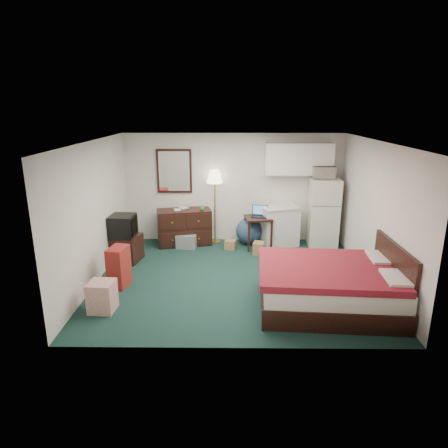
{
  "coord_description": "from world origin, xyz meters",
  "views": [
    {
      "loc": [
        -0.11,
        -6.84,
        3.07
      ],
      "look_at": [
        -0.19,
        0.25,
        0.97
      ],
      "focal_mm": 32.0,
      "sensor_mm": 36.0,
      "label": 1
    }
  ],
  "objects_px": {
    "desk": "(258,232)",
    "bed": "(329,287)",
    "dresser": "(184,227)",
    "fridge": "(323,213)",
    "tv_stand": "(126,248)",
    "suitcase": "(119,267)",
    "kitchen_counter": "(278,226)",
    "floor_lamp": "(215,207)"
  },
  "relations": [
    {
      "from": "dresser",
      "to": "kitchen_counter",
      "type": "distance_m",
      "value": 2.16
    },
    {
      "from": "desk",
      "to": "suitcase",
      "type": "xyz_separation_m",
      "value": [
        -2.59,
        -2.04,
        0.01
      ]
    },
    {
      "from": "fridge",
      "to": "tv_stand",
      "type": "xyz_separation_m",
      "value": [
        -4.24,
        -1.03,
        -0.5
      ]
    },
    {
      "from": "desk",
      "to": "dresser",
      "type": "bearing_deg",
      "value": 165.19
    },
    {
      "from": "bed",
      "to": "desk",
      "type": "bearing_deg",
      "value": 112.57
    },
    {
      "from": "floor_lamp",
      "to": "kitchen_counter",
      "type": "relative_size",
      "value": 1.94
    },
    {
      "from": "kitchen_counter",
      "to": "desk",
      "type": "bearing_deg",
      "value": -170.73
    },
    {
      "from": "dresser",
      "to": "desk",
      "type": "height_order",
      "value": "dresser"
    },
    {
      "from": "dresser",
      "to": "kitchen_counter",
      "type": "bearing_deg",
      "value": -12.55
    },
    {
      "from": "kitchen_counter",
      "to": "bed",
      "type": "distance_m",
      "value": 3.03
    },
    {
      "from": "desk",
      "to": "suitcase",
      "type": "distance_m",
      "value": 3.3
    },
    {
      "from": "fridge",
      "to": "bed",
      "type": "xyz_separation_m",
      "value": [
        -0.56,
        -2.97,
        -0.43
      ]
    },
    {
      "from": "floor_lamp",
      "to": "bed",
      "type": "height_order",
      "value": "floor_lamp"
    },
    {
      "from": "floor_lamp",
      "to": "kitchen_counter",
      "type": "bearing_deg",
      "value": -5.48
    },
    {
      "from": "desk",
      "to": "kitchen_counter",
      "type": "relative_size",
      "value": 0.81
    },
    {
      "from": "bed",
      "to": "tv_stand",
      "type": "bearing_deg",
      "value": 156.31
    },
    {
      "from": "desk",
      "to": "suitcase",
      "type": "relative_size",
      "value": 0.99
    },
    {
      "from": "dresser",
      "to": "bed",
      "type": "distance_m",
      "value": 3.96
    },
    {
      "from": "desk",
      "to": "kitchen_counter",
      "type": "distance_m",
      "value": 0.54
    },
    {
      "from": "dresser",
      "to": "fridge",
      "type": "distance_m",
      "value": 3.18
    },
    {
      "from": "kitchen_counter",
      "to": "dresser",
      "type": "bearing_deg",
      "value": 163.99
    },
    {
      "from": "floor_lamp",
      "to": "tv_stand",
      "type": "relative_size",
      "value": 2.92
    },
    {
      "from": "bed",
      "to": "tv_stand",
      "type": "height_order",
      "value": "bed"
    },
    {
      "from": "floor_lamp",
      "to": "suitcase",
      "type": "xyz_separation_m",
      "value": [
        -1.61,
        -2.42,
        -0.49
      ]
    },
    {
      "from": "floor_lamp",
      "to": "kitchen_counter",
      "type": "height_order",
      "value": "floor_lamp"
    },
    {
      "from": "desk",
      "to": "tv_stand",
      "type": "relative_size",
      "value": 1.22
    },
    {
      "from": "bed",
      "to": "suitcase",
      "type": "distance_m",
      "value": 3.59
    },
    {
      "from": "kitchen_counter",
      "to": "tv_stand",
      "type": "height_order",
      "value": "kitchen_counter"
    },
    {
      "from": "bed",
      "to": "suitcase",
      "type": "xyz_separation_m",
      "value": [
        -3.51,
        0.72,
        0.02
      ]
    },
    {
      "from": "fridge",
      "to": "suitcase",
      "type": "relative_size",
      "value": 2.13
    },
    {
      "from": "dresser",
      "to": "floor_lamp",
      "type": "distance_m",
      "value": 0.84
    },
    {
      "from": "fridge",
      "to": "suitcase",
      "type": "distance_m",
      "value": 4.67
    },
    {
      "from": "bed",
      "to": "tv_stand",
      "type": "distance_m",
      "value": 4.16
    },
    {
      "from": "desk",
      "to": "bed",
      "type": "height_order",
      "value": "desk"
    },
    {
      "from": "floor_lamp",
      "to": "desk",
      "type": "xyz_separation_m",
      "value": [
        0.97,
        -0.37,
        -0.49
      ]
    },
    {
      "from": "kitchen_counter",
      "to": "floor_lamp",
      "type": "bearing_deg",
      "value": 158.29
    },
    {
      "from": "desk",
      "to": "bed",
      "type": "bearing_deg",
      "value": -78.7
    },
    {
      "from": "dresser",
      "to": "fridge",
      "type": "bearing_deg",
      "value": -13.17
    },
    {
      "from": "dresser",
      "to": "fridge",
      "type": "relative_size",
      "value": 0.78
    },
    {
      "from": "floor_lamp",
      "to": "desk",
      "type": "bearing_deg",
      "value": -20.88
    },
    {
      "from": "floor_lamp",
      "to": "bed",
      "type": "distance_m",
      "value": 3.7
    },
    {
      "from": "desk",
      "to": "fridge",
      "type": "height_order",
      "value": "fridge"
    }
  ]
}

